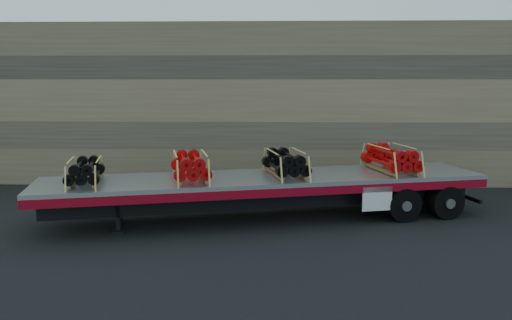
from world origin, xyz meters
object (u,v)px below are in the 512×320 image
at_px(trailer, 265,197).
at_px(bundle_midrear, 285,164).
at_px(bundle_midfront, 190,167).
at_px(bundle_front, 85,172).
at_px(bundle_rear, 391,159).

xyz_separation_m(trailer, bundle_midrear, (0.67, 0.16, 1.12)).
height_order(trailer, bundle_midrear, bundle_midrear).
relative_size(trailer, bundle_midfront, 6.46).
bearing_deg(bundle_front, bundle_midfront, -0.00).
bearing_deg(bundle_midrear, bundle_rear, 0.00).
bearing_deg(bundle_front, trailer, 0.00).
bearing_deg(bundle_midrear, bundle_front, 180.00).
bearing_deg(trailer, bundle_midfront, -180.00).
bearing_deg(bundle_midfront, bundle_front, 180.00).
bearing_deg(bundle_midrear, bundle_midfront, -180.00).
relative_size(bundle_midfront, bundle_midrear, 1.02).
relative_size(bundle_front, bundle_midrear, 0.90).
distance_m(trailer, bundle_front, 5.73).
height_order(bundle_front, bundle_midrear, bundle_midrear).
height_order(bundle_front, bundle_midfront, bundle_midfront).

